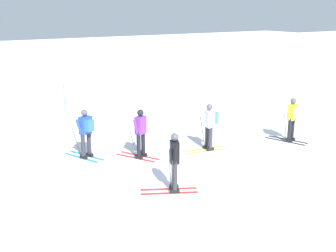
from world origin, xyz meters
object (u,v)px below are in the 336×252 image
(skier_purple, at_px, (140,132))
(trail_marker_pole, at_px, (64,93))
(skier_white, at_px, (210,124))
(skier_black, at_px, (174,161))
(skier_blue, at_px, (86,131))
(skier_yellow, at_px, (292,118))

(skier_purple, height_order, trail_marker_pole, trail_marker_pole)
(skier_white, relative_size, trail_marker_pole, 0.93)
(skier_white, bearing_deg, skier_purple, 167.31)
(skier_black, xyz_separation_m, trail_marker_pole, (0.48, 10.78, 0.00))
(skier_purple, distance_m, skier_blue, 1.85)
(skier_black, bearing_deg, trail_marker_pole, 87.48)
(skier_purple, bearing_deg, skier_blue, 148.65)
(skier_blue, relative_size, skier_white, 1.00)
(skier_black, distance_m, skier_white, 3.81)
(skier_purple, distance_m, trail_marker_pole, 7.88)
(skier_blue, bearing_deg, skier_black, -74.48)
(trail_marker_pole, bearing_deg, skier_blue, -102.61)
(skier_purple, xyz_separation_m, skier_blue, (-1.58, 0.96, 0.04))
(skier_blue, xyz_separation_m, trail_marker_pole, (1.55, 6.92, -0.03))
(skier_yellow, relative_size, trail_marker_pole, 0.93)
(skier_black, xyz_separation_m, skier_white, (3.01, 2.34, 0.04))
(skier_black, bearing_deg, skier_white, 37.87)
(skier_purple, relative_size, skier_yellow, 1.00)
(skier_purple, relative_size, skier_blue, 1.00)
(skier_blue, height_order, skier_yellow, same)
(skier_black, height_order, skier_white, same)
(trail_marker_pole, bearing_deg, skier_purple, -89.78)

